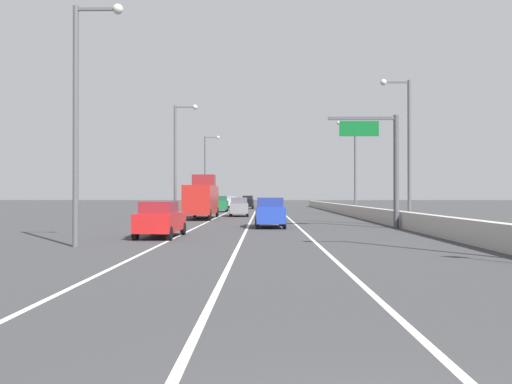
% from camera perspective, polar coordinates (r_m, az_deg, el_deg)
% --- Properties ---
extents(ground_plane, '(320.00, 320.00, 0.00)m').
position_cam_1_polar(ground_plane, '(67.68, 1.59, -2.20)').
color(ground_plane, '#38383A').
extents(lane_stripe_left, '(0.16, 130.00, 0.00)m').
position_cam_1_polar(lane_stripe_left, '(58.86, -3.65, -2.48)').
color(lane_stripe_left, silver).
rests_on(lane_stripe_left, ground_plane).
extents(lane_stripe_center, '(0.16, 130.00, 0.00)m').
position_cam_1_polar(lane_stripe_center, '(58.69, -0.24, -2.48)').
color(lane_stripe_center, silver).
rests_on(lane_stripe_center, ground_plane).
extents(lane_stripe_right, '(0.16, 130.00, 0.00)m').
position_cam_1_polar(lane_stripe_right, '(58.73, 3.18, -2.48)').
color(lane_stripe_right, silver).
rests_on(lane_stripe_right, ground_plane).
extents(jersey_barrier_right, '(0.60, 120.00, 1.10)m').
position_cam_1_polar(jersey_barrier_right, '(44.67, 12.98, -2.45)').
color(jersey_barrier_right, '#B2ADA3').
rests_on(jersey_barrier_right, ground_plane).
extents(overhead_sign_gantry, '(4.68, 0.36, 7.50)m').
position_cam_1_polar(overhead_sign_gantry, '(35.59, 13.93, 3.74)').
color(overhead_sign_gantry, '#47474C').
rests_on(overhead_sign_gantry, ground_plane).
extents(lamp_post_right_second, '(2.14, 0.44, 10.35)m').
position_cam_1_polar(lamp_post_right_second, '(38.14, 16.05, 5.28)').
color(lamp_post_right_second, '#4C4C51').
rests_on(lamp_post_right_second, ground_plane).
extents(lamp_post_right_third, '(2.14, 0.44, 10.35)m').
position_cam_1_polar(lamp_post_right_third, '(58.17, 10.56, 3.34)').
color(lamp_post_right_third, '#4C4C51').
rests_on(lamp_post_right_third, ground_plane).
extents(lamp_post_left_near, '(2.14, 0.44, 10.35)m').
position_cam_1_polar(lamp_post_left_near, '(23.65, -18.54, 8.74)').
color(lamp_post_left_near, '#4C4C51').
rests_on(lamp_post_left_near, ground_plane).
extents(lamp_post_left_mid, '(2.14, 0.44, 10.35)m').
position_cam_1_polar(lamp_post_left_mid, '(47.52, -8.54, 4.16)').
color(lamp_post_left_mid, '#4C4C51').
rests_on(lamp_post_left_mid, ground_plane).
extents(lamp_post_left_far, '(2.14, 0.44, 10.35)m').
position_cam_1_polar(lamp_post_left_far, '(71.97, -5.40, 2.63)').
color(lamp_post_left_far, '#4C4C51').
rests_on(lamp_post_left_far, ground_plane).
extents(car_black_0, '(1.92, 4.36, 2.10)m').
position_cam_1_polar(car_black_0, '(83.47, -0.89, -1.13)').
color(car_black_0, black).
rests_on(car_black_0, ground_plane).
extents(car_gray_1, '(2.06, 4.31, 1.94)m').
position_cam_1_polar(car_gray_1, '(53.90, -1.86, -1.65)').
color(car_gray_1, slate).
rests_on(car_gray_1, ground_plane).
extents(car_blue_2, '(2.08, 4.68, 2.03)m').
position_cam_1_polar(car_blue_2, '(35.39, 1.52, -2.27)').
color(car_blue_2, '#1E389E').
rests_on(car_blue_2, ground_plane).
extents(car_silver_3, '(1.98, 4.41, 2.04)m').
position_cam_1_polar(car_silver_3, '(91.74, -2.59, -1.07)').
color(car_silver_3, '#B7B7BC').
rests_on(car_silver_3, ground_plane).
extents(car_green_4, '(1.98, 4.10, 2.09)m').
position_cam_1_polar(car_green_4, '(68.32, -3.92, -1.31)').
color(car_green_4, '#196033').
rests_on(car_green_4, ground_plane).
extents(car_red_5, '(2.02, 4.57, 1.88)m').
position_cam_1_polar(car_red_5, '(27.47, -10.41, -2.97)').
color(car_red_5, red).
rests_on(car_red_5, ground_plane).
extents(box_truck, '(2.51, 9.02, 4.16)m').
position_cam_1_polar(box_truck, '(48.75, -5.95, -0.69)').
color(box_truck, '#A51E19').
rests_on(box_truck, ground_plane).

